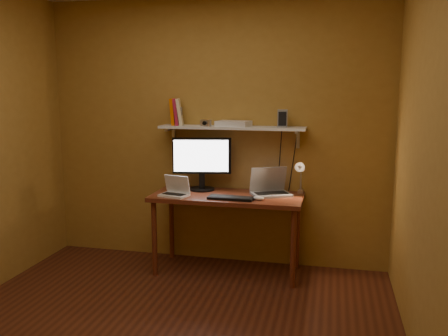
% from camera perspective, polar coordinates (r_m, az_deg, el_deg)
% --- Properties ---
extents(room, '(3.44, 3.24, 2.64)m').
position_cam_1_polar(room, '(3.17, -8.18, 1.64)').
color(room, '#542515').
rests_on(room, ground).
extents(desk, '(1.40, 0.60, 0.75)m').
position_cam_1_polar(desk, '(4.44, 0.40, -4.32)').
color(desk, maroon).
rests_on(desk, ground).
extents(wall_shelf, '(1.40, 0.25, 0.21)m').
position_cam_1_polar(wall_shelf, '(4.52, 0.95, 4.84)').
color(wall_shelf, white).
rests_on(wall_shelf, room).
extents(monitor, '(0.56, 0.28, 0.51)m').
position_cam_1_polar(monitor, '(4.58, -2.69, 0.86)').
color(monitor, black).
rests_on(monitor, desk).
extents(laptop, '(0.42, 0.38, 0.26)m').
position_cam_1_polar(laptop, '(4.45, 5.53, -2.32)').
color(laptop, gray).
rests_on(laptop, desk).
extents(netbook, '(0.28, 0.23, 0.19)m').
position_cam_1_polar(netbook, '(4.40, -5.86, -2.66)').
color(netbook, white).
rests_on(netbook, desk).
extents(keyboard, '(0.42, 0.16, 0.02)m').
position_cam_1_polar(keyboard, '(4.25, 0.83, -3.62)').
color(keyboard, black).
rests_on(keyboard, desk).
extents(mouse, '(0.11, 0.09, 0.04)m').
position_cam_1_polar(mouse, '(4.23, 4.20, -3.63)').
color(mouse, white).
rests_on(mouse, desk).
extents(desk_lamp, '(0.09, 0.23, 0.38)m').
position_cam_1_polar(desk_lamp, '(4.41, 9.16, -0.63)').
color(desk_lamp, silver).
rests_on(desk_lamp, desk).
extents(speaker_left, '(0.12, 0.12, 0.17)m').
position_cam_1_polar(speaker_left, '(4.67, -5.67, 6.21)').
color(speaker_left, gray).
rests_on(speaker_left, wall_shelf).
extents(speaker_right, '(0.10, 0.10, 0.16)m').
position_cam_1_polar(speaker_right, '(4.42, 7.04, 5.94)').
color(speaker_right, gray).
rests_on(speaker_right, wall_shelf).
extents(books, '(0.17, 0.19, 0.26)m').
position_cam_1_polar(books, '(4.66, -5.78, 6.73)').
color(books, '#CE5906').
rests_on(books, wall_shelf).
extents(shelf_camera, '(0.11, 0.07, 0.06)m').
position_cam_1_polar(shelf_camera, '(4.50, -2.22, 5.43)').
color(shelf_camera, silver).
rests_on(shelf_camera, wall_shelf).
extents(router, '(0.34, 0.25, 0.05)m').
position_cam_1_polar(router, '(4.51, 1.15, 5.37)').
color(router, white).
rests_on(router, wall_shelf).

